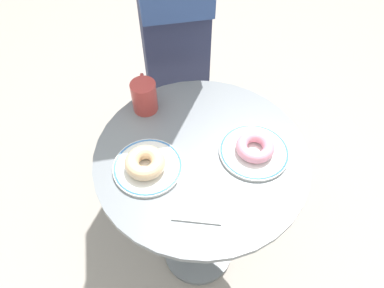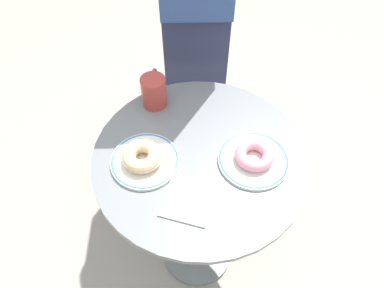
{
  "view_description": "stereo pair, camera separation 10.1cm",
  "coord_description": "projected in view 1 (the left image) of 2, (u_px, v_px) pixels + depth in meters",
  "views": [
    {
      "loc": [
        -0.04,
        -0.6,
        1.56
      ],
      "look_at": [
        -0.03,
        0.02,
        0.76
      ],
      "focal_mm": 33.46,
      "sensor_mm": 36.0,
      "label": 1
    },
    {
      "loc": [
        0.06,
        -0.6,
        1.56
      ],
      "look_at": [
        -0.03,
        0.02,
        0.76
      ],
      "focal_mm": 33.46,
      "sensor_mm": 36.0,
      "label": 2
    }
  ],
  "objects": [
    {
      "name": "donut_pink_frosted",
      "position": [
        255.0,
        146.0,
        1.0
      ],
      "size": [
        0.13,
        0.13,
        0.03
      ],
      "primitive_type": "torus",
      "rotation": [
        0.0,
        0.0,
        4.48
      ],
      "color": "pink",
      "rests_on": "plate_right"
    },
    {
      "name": "cafe_table",
      "position": [
        200.0,
        193.0,
        1.19
      ],
      "size": [
        0.62,
        0.62,
        0.74
      ],
      "color": "slate",
      "rests_on": "ground"
    },
    {
      "name": "coffee_mug",
      "position": [
        144.0,
        95.0,
        1.09
      ],
      "size": [
        0.08,
        0.12,
        0.1
      ],
      "color": "#B73D38",
      "rests_on": "cafe_table"
    },
    {
      "name": "plate_right",
      "position": [
        254.0,
        151.0,
        1.02
      ],
      "size": [
        0.2,
        0.2,
        0.01
      ],
      "color": "white",
      "rests_on": "cafe_table"
    },
    {
      "name": "ground_plane",
      "position": [
        198.0,
        252.0,
        1.61
      ],
      "size": [
        7.0,
        7.0,
        0.02
      ],
      "primitive_type": "cube",
      "color": "#9E9389"
    },
    {
      "name": "person_figure",
      "position": [
        170.0,
        12.0,
        1.28
      ],
      "size": [
        0.29,
        0.47,
        1.72
      ],
      "color": "#2D3351",
      "rests_on": "ground"
    },
    {
      "name": "plate_left",
      "position": [
        148.0,
        167.0,
        0.98
      ],
      "size": [
        0.19,
        0.19,
        0.01
      ],
      "color": "white",
      "rests_on": "cafe_table"
    },
    {
      "name": "donut_glazed",
      "position": [
        145.0,
        163.0,
        0.96
      ],
      "size": [
        0.14,
        0.14,
        0.04
      ],
      "primitive_type": "torus",
      "rotation": [
        0.0,
        0.0,
        3.49
      ],
      "color": "#E0B789",
      "rests_on": "plate_left"
    },
    {
      "name": "paper_napkin",
      "position": [
        199.0,
        200.0,
        0.92
      ],
      "size": [
        0.14,
        0.14,
        0.01
      ],
      "primitive_type": "cube",
      "rotation": [
        0.0,
        0.0,
        -0.14
      ],
      "color": "white",
      "rests_on": "cafe_table"
    }
  ]
}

